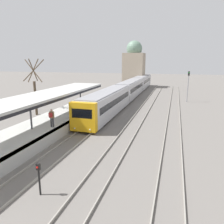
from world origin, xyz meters
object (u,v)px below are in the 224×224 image
(train_near, at_px, (130,88))
(signal_mast_far, at_px, (188,83))
(person_on_platform, at_px, (52,117))
(signal_post_near, at_px, (39,176))

(train_near, relative_size, signal_mast_far, 8.79)
(person_on_platform, distance_m, train_near, 24.40)
(person_on_platform, bearing_deg, signal_post_near, -63.04)
(train_near, bearing_deg, person_on_platform, -95.57)
(signal_post_near, xyz_separation_m, signal_mast_far, (8.56, 30.35, 2.15))
(person_on_platform, relative_size, train_near, 0.04)
(person_on_platform, xyz_separation_m, signal_mast_far, (12.70, 22.21, 1.29))
(signal_post_near, distance_m, signal_mast_far, 31.61)
(train_near, distance_m, signal_post_near, 32.48)
(train_near, xyz_separation_m, signal_mast_far, (10.34, -2.07, 1.48))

